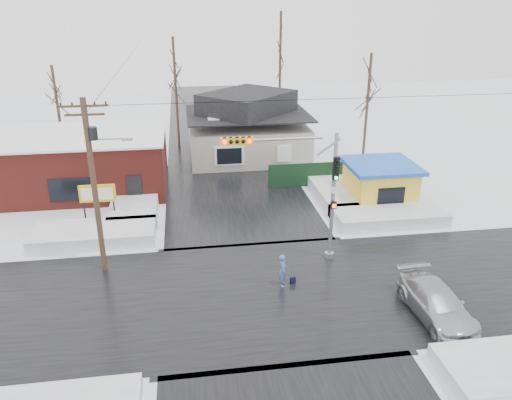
{
  "coord_description": "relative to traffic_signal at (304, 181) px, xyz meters",
  "views": [
    {
      "loc": [
        -3.51,
        -20.23,
        13.3
      ],
      "look_at": [
        0.18,
        4.57,
        3.0
      ],
      "focal_mm": 35.0,
      "sensor_mm": 36.0,
      "label": 1
    }
  ],
  "objects": [
    {
      "name": "road_ew",
      "position": [
        -2.43,
        -2.97,
        -4.53
      ],
      "size": [
        120.0,
        10.0,
        0.02
      ],
      "primitive_type": "cube",
      "color": "black",
      "rests_on": "ground"
    },
    {
      "name": "tree_far_left",
      "position": [
        -6.43,
        23.03,
        3.41
      ],
      "size": [
        3.0,
        3.0,
        10.0
      ],
      "color": "#332821",
      "rests_on": "ground"
    },
    {
      "name": "utility_pole",
      "position": [
        -10.36,
        0.53,
        0.57
      ],
      "size": [
        3.15,
        0.44,
        9.0
      ],
      "color": "#382619",
      "rests_on": "ground"
    },
    {
      "name": "tree_far_west",
      "position": [
        -16.43,
        21.03,
        1.82
      ],
      "size": [
        3.0,
        3.0,
        8.0
      ],
      "color": "#332821",
      "rests_on": "ground"
    },
    {
      "name": "ground",
      "position": [
        -2.43,
        -2.97,
        -4.54
      ],
      "size": [
        120.0,
        120.0,
        0.0
      ],
      "primitive_type": "plane",
      "color": "white",
      "rests_on": "ground"
    },
    {
      "name": "tree_far_mid",
      "position": [
        3.57,
        25.03,
        5.0
      ],
      "size": [
        3.0,
        3.0,
        12.0
      ],
      "color": "#332821",
      "rests_on": "ground"
    },
    {
      "name": "road_ns",
      "position": [
        -2.43,
        -2.97,
        -4.53
      ],
      "size": [
        10.0,
        120.0,
        0.02
      ],
      "primitive_type": "cube",
      "color": "black",
      "rests_on": "ground"
    },
    {
      "name": "snowbank_nside_w",
      "position": [
        -9.43,
        9.03,
        -4.14
      ],
      "size": [
        3.0,
        8.0,
        0.8
      ],
      "primitive_type": "cube",
      "color": "white",
      "rests_on": "ground"
    },
    {
      "name": "kiosk",
      "position": [
        7.07,
        7.03,
        -3.08
      ],
      "size": [
        4.6,
        4.6,
        2.88
      ],
      "color": "yellow",
      "rests_on": "ground"
    },
    {
      "name": "brick_building",
      "position": [
        -13.43,
        13.03,
        -2.46
      ],
      "size": [
        12.2,
        8.2,
        4.12
      ],
      "color": "maroon",
      "rests_on": "ground"
    },
    {
      "name": "fence",
      "position": [
        4.07,
        11.03,
        -3.64
      ],
      "size": [
        8.0,
        0.12,
        1.8
      ],
      "primitive_type": "cube",
      "color": "black",
      "rests_on": "ground"
    },
    {
      "name": "snowbank_ne",
      "position": [
        6.57,
        4.03,
        -4.14
      ],
      "size": [
        7.0,
        3.0,
        0.8
      ],
      "primitive_type": "cube",
      "color": "white",
      "rests_on": "ground"
    },
    {
      "name": "car",
      "position": [
        4.69,
        -5.95,
        -3.83
      ],
      "size": [
        2.18,
        4.96,
        1.42
      ],
      "primitive_type": "imported",
      "rotation": [
        0.0,
        0.0,
        0.04
      ],
      "color": "#B1B3B8",
      "rests_on": "ground"
    },
    {
      "name": "tree_far_right",
      "position": [
        9.57,
        17.03,
        2.62
      ],
      "size": [
        3.0,
        3.0,
        9.0
      ],
      "color": "#332821",
      "rests_on": "ground"
    },
    {
      "name": "snowbank_nw",
      "position": [
        -11.43,
        4.03,
        -4.14
      ],
      "size": [
        7.0,
        3.0,
        0.8
      ],
      "primitive_type": "cube",
      "color": "white",
      "rests_on": "ground"
    },
    {
      "name": "shopping_bag",
      "position": [
        -0.99,
        -2.32,
        -4.36
      ],
      "size": [
        0.3,
        0.19,
        0.35
      ],
      "primitive_type": "cube",
      "rotation": [
        0.0,
        0.0,
        0.25
      ],
      "color": "black",
      "rests_on": "ground"
    },
    {
      "name": "marquee_sign",
      "position": [
        -11.43,
        6.53,
        -2.62
      ],
      "size": [
        2.2,
        0.21,
        2.55
      ],
      "color": "black",
      "rests_on": "ground"
    },
    {
      "name": "traffic_signal",
      "position": [
        0.0,
        0.0,
        0.0
      ],
      "size": [
        6.05,
        0.68,
        7.0
      ],
      "color": "gray",
      "rests_on": "ground"
    },
    {
      "name": "snowbank_nside_e",
      "position": [
        4.57,
        9.03,
        -4.14
      ],
      "size": [
        3.0,
        8.0,
        0.8
      ],
      "primitive_type": "cube",
      "color": "white",
      "rests_on": "ground"
    },
    {
      "name": "pedestrian",
      "position": [
        -1.52,
        -2.4,
        -3.7
      ],
      "size": [
        0.54,
        0.69,
        1.68
      ],
      "primitive_type": "imported",
      "rotation": [
        0.0,
        0.0,
        1.33
      ],
      "color": "#3D62AD",
      "rests_on": "ground"
    },
    {
      "name": "house",
      "position": [
        -0.43,
        19.03,
        -1.92
      ],
      "size": [
        10.4,
        8.4,
        5.76
      ],
      "color": "#AFAB9E",
      "rests_on": "ground"
    }
  ]
}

